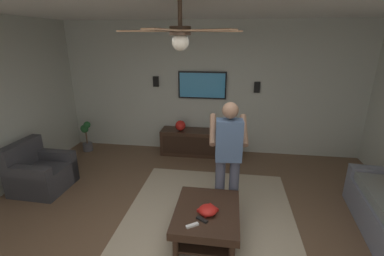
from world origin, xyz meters
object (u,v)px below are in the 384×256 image
object	(u,v)px
tv	(202,85)
wall_speaker_left	(257,87)
bowl	(208,210)
remote_black	(202,220)
armchair	(40,173)
person_standing	(228,152)
media_console	(200,143)
potted_plant_short	(86,136)
coffee_table	(207,217)
book	(208,210)
vase_round	(180,126)
wall_speaker_right	(156,82)
remote_white	(192,225)
ceiling_fan	(181,34)

from	to	relation	value
tv	wall_speaker_left	bearing A→B (deg)	90.66
bowl	remote_black	distance (m)	0.16
armchair	tv	distance (m)	3.44
tv	person_standing	size ratio (longest dim) A/B	0.62
armchair	person_standing	bearing A→B (deg)	-1.06
media_console	bowl	xyz separation A→B (m)	(-2.63, -0.40, 0.18)
potted_plant_short	remote_black	bearing A→B (deg)	-132.03
coffee_table	book	bearing A→B (deg)	-162.32
person_standing	tv	bearing A→B (deg)	11.20
coffee_table	book	xyz separation A→B (m)	(-0.04, -0.01, 0.12)
vase_round	wall_speaker_right	xyz separation A→B (m)	(0.30, 0.58, 0.88)
armchair	remote_white	distance (m)	2.95
wall_speaker_left	ceiling_fan	distance (m)	3.38
vase_round	ceiling_fan	bearing A→B (deg)	-168.74
remote_black	book	distance (m)	0.19
book	vase_round	size ratio (longest dim) A/B	1.00
vase_round	book	bearing A→B (deg)	-162.15
bowl	ceiling_fan	world-z (taller)	ceiling_fan
armchair	remote_white	xyz separation A→B (m)	(-1.10, -2.74, 0.13)
person_standing	wall_speaker_left	world-z (taller)	person_standing
media_console	remote_black	bearing A→B (deg)	7.00
person_standing	wall_speaker_left	distance (m)	2.31
bowl	remote_black	world-z (taller)	bowl
coffee_table	media_console	world-z (taller)	media_console
person_standing	potted_plant_short	distance (m)	3.69
armchair	tv	world-z (taller)	tv
potted_plant_short	bowl	xyz separation A→B (m)	(-2.48, -2.96, 0.11)
book	bowl	bearing A→B (deg)	-128.49
armchair	person_standing	xyz separation A→B (m)	(-0.14, -3.11, 0.65)
tv	ceiling_fan	size ratio (longest dim) A/B	0.86
book	vase_round	bearing A→B (deg)	62.45
tv	remote_black	bearing A→B (deg)	6.44
tv	vase_round	distance (m)	0.97
armchair	ceiling_fan	bearing A→B (deg)	-19.78
bowl	vase_round	size ratio (longest dim) A/B	1.02
media_console	remote_white	distance (m)	2.90
bowl	ceiling_fan	bearing A→B (deg)	124.17
person_standing	remote_black	size ratio (longest dim) A/B	10.93
person_standing	vase_round	size ratio (longest dim) A/B	7.45
tv	media_console	bearing A→B (deg)	0.00
potted_plant_short	ceiling_fan	size ratio (longest dim) A/B	0.57
tv	potted_plant_short	bearing A→B (deg)	-81.35
tv	ceiling_fan	distance (m)	3.21
bowl	remote_black	bearing A→B (deg)	157.99
media_console	book	xyz separation A→B (m)	(-2.58, -0.39, 0.14)
wall_speaker_right	wall_speaker_left	bearing A→B (deg)	-90.00
tv	person_standing	world-z (taller)	tv
media_console	tv	world-z (taller)	tv
book	wall_speaker_right	xyz separation A→B (m)	(2.84, 1.40, 1.12)
coffee_table	remote_black	xyz separation A→B (m)	(-0.22, 0.04, 0.12)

